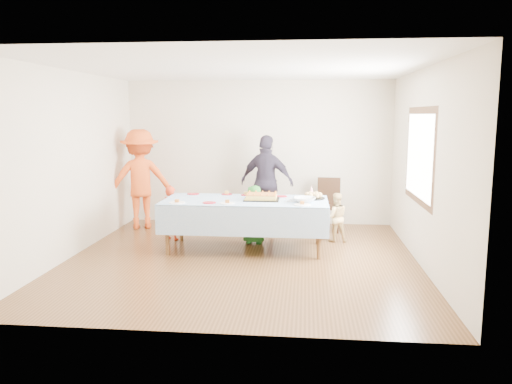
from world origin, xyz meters
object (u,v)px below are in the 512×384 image
adult_left (141,179)px  party_table (245,203)px  dining_chair (329,201)px  birthday_cake (262,197)px

adult_left → party_table: bearing=130.4°
dining_chair → adult_left: bearing=-173.9°
party_table → birthday_cake: 0.27m
party_table → adult_left: 2.45m
adult_left → dining_chair: bearing=164.9°
party_table → dining_chair: bearing=47.6°
party_table → dining_chair: (1.33, 1.46, -0.20)m
party_table → birthday_cake: (0.25, 0.01, 0.10)m
birthday_cake → dining_chair: size_ratio=0.56×
dining_chair → adult_left: adult_left is taller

